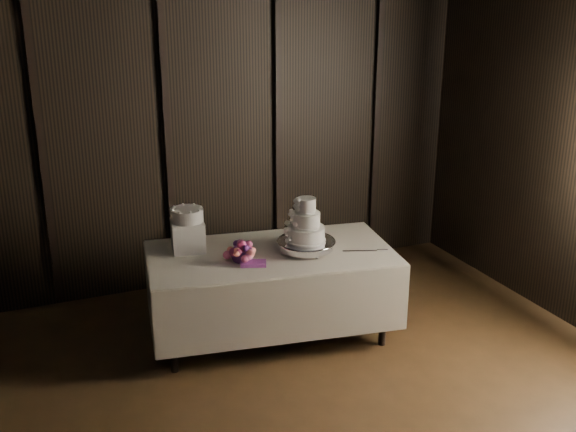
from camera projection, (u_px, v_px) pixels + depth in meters
The scene contains 8 objects.
room at pixel (335, 280), 3.16m from camera, with size 6.08×7.08×3.08m.
display_table at pixel (271, 290), 5.59m from camera, with size 2.12×1.33×0.76m.
cake_stand at pixel (306, 246), 5.48m from camera, with size 0.48×0.48×0.09m, color silver.
wedding_cake at pixel (304, 225), 5.40m from camera, with size 0.34×0.30×0.36m.
bouquet at pixel (242, 252), 5.28m from camera, with size 0.31×0.41×0.20m, color #BF4A7B, non-canonical shape.
box_pedestal at pixel (188, 236), 5.48m from camera, with size 0.26×0.26×0.25m, color white.
small_cake at pixel (187, 215), 5.42m from camera, with size 0.26×0.26×0.11m, color white.
cake_knife at pixel (360, 251), 5.48m from camera, with size 0.37×0.02×0.01m, color silver.
Camera 1 is at (-1.32, -2.59, 2.80)m, focal length 42.00 mm.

